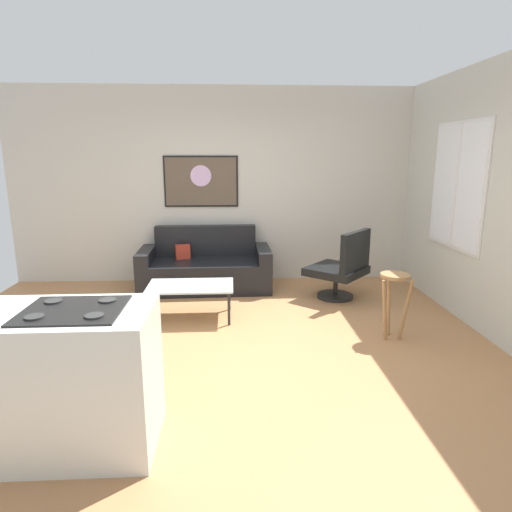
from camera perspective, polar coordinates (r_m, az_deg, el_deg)
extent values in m
cube|color=#B17B4D|center=(4.47, -2.81, -11.70)|extent=(6.40, 6.40, 0.04)
cube|color=beige|center=(6.50, -3.10, 9.03)|extent=(6.40, 0.05, 2.80)
cube|color=beige|center=(5.12, 28.05, 6.47)|extent=(0.05, 6.40, 2.80)
cube|color=black|center=(6.21, -6.57, -2.44)|extent=(1.46, 0.86, 0.41)
cube|color=black|center=(6.44, -6.56, 2.01)|extent=(1.45, 0.19, 0.44)
cube|color=black|center=(6.27, -14.03, -1.78)|extent=(0.20, 0.83, 0.58)
cube|color=black|center=(6.20, 0.93, -1.55)|extent=(0.20, 0.83, 0.58)
cube|color=#B63725|center=(6.30, -9.48, 0.55)|extent=(0.22, 0.14, 0.20)
cube|color=silver|center=(5.08, -8.50, -3.86)|extent=(0.97, 0.59, 0.02)
cylinder|color=#232326|center=(4.97, -13.74, -6.88)|extent=(0.03, 0.03, 0.38)
cylinder|color=#232326|center=(4.89, -3.53, -6.88)|extent=(0.03, 0.03, 0.38)
cylinder|color=#232326|center=(5.43, -12.81, -5.12)|extent=(0.03, 0.03, 0.38)
cylinder|color=#232326|center=(5.35, -3.50, -5.09)|extent=(0.03, 0.03, 0.38)
cylinder|color=black|center=(5.94, 10.23, -5.13)|extent=(0.48, 0.48, 0.04)
cylinder|color=black|center=(5.89, 10.30, -3.38)|extent=(0.06, 0.06, 0.34)
cube|color=black|center=(5.84, 10.37, -1.88)|extent=(0.94, 0.94, 0.10)
cube|color=black|center=(5.66, 12.80, 0.64)|extent=(0.51, 0.56, 0.50)
cylinder|color=#A47647|center=(4.61, 17.65, -2.45)|extent=(0.29, 0.29, 0.03)
cylinder|color=#A47647|center=(4.82, 16.85, -6.00)|extent=(0.04, 0.12, 0.65)
cylinder|color=#A47647|center=(4.62, 16.36, -6.80)|extent=(0.12, 0.09, 0.65)
cylinder|color=#A47647|center=(4.69, 18.87, -6.66)|extent=(0.12, 0.09, 0.65)
cube|color=silver|center=(3.19, -26.53, -14.26)|extent=(1.47, 0.67, 0.92)
cube|color=black|center=(2.92, -22.67, -6.49)|extent=(0.60, 0.52, 0.01)
cylinder|color=#2D2D2D|center=(2.85, -26.85, -7.08)|extent=(0.11, 0.11, 0.01)
cylinder|color=#2D2D2D|center=(2.74, -20.26, -7.30)|extent=(0.11, 0.11, 0.01)
cylinder|color=#2D2D2D|center=(3.10, -24.82, -5.35)|extent=(0.11, 0.11, 0.01)
cylinder|color=#2D2D2D|center=(2.99, -18.72, -5.46)|extent=(0.11, 0.11, 0.01)
cube|color=black|center=(6.48, -7.15, 9.58)|extent=(1.07, 0.01, 0.73)
cube|color=brown|center=(6.47, -7.15, 9.57)|extent=(1.02, 0.02, 0.68)
cylinder|color=silver|center=(6.45, -7.18, 10.29)|extent=(0.30, 0.01, 0.30)
cube|color=silver|center=(5.61, 24.71, 8.25)|extent=(0.02, 1.19, 1.46)
cube|color=white|center=(5.61, 24.62, 8.26)|extent=(0.01, 1.11, 1.38)
cube|color=silver|center=(5.61, 24.58, 8.26)|extent=(0.01, 0.04, 1.38)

